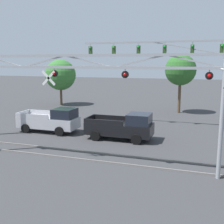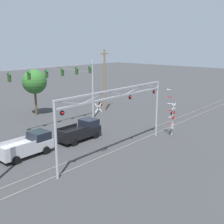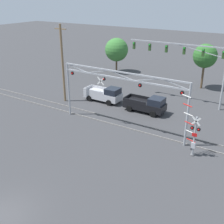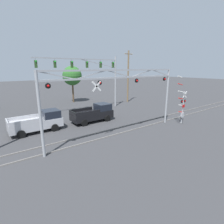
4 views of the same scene
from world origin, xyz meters
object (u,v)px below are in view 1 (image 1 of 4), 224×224
(pickup_truck_lead, at_px, (123,127))
(pickup_truck_following, at_px, (51,120))
(background_tree_beyond_span, at_px, (180,70))
(background_tree_far_left_verge, at_px, (61,75))
(traffic_signal_span, at_px, (180,61))
(crossing_gantry, at_px, (88,83))

(pickup_truck_lead, relative_size, pickup_truck_following, 0.99)
(background_tree_beyond_span, height_order, background_tree_far_left_verge, background_tree_beyond_span)
(background_tree_beyond_span, bearing_deg, background_tree_far_left_verge, 175.70)
(traffic_signal_span, height_order, pickup_truck_lead, traffic_signal_span)
(traffic_signal_span, xyz_separation_m, background_tree_beyond_span, (-0.55, 7.43, -1.02))
(pickup_truck_lead, distance_m, background_tree_far_left_verge, 19.28)
(traffic_signal_span, height_order, pickup_truck_following, traffic_signal_span)
(background_tree_far_left_verge, bearing_deg, traffic_signal_span, -27.76)
(crossing_gantry, xyz_separation_m, traffic_signal_span, (4.03, 10.92, 1.28))
(pickup_truck_lead, xyz_separation_m, background_tree_beyond_span, (3.03, 12.90, 3.91))
(crossing_gantry, bearing_deg, background_tree_far_left_verge, 122.29)
(pickup_truck_following, relative_size, background_tree_beyond_span, 0.76)
(traffic_signal_span, bearing_deg, background_tree_beyond_span, 94.26)
(crossing_gantry, distance_m, pickup_truck_lead, 6.58)
(crossing_gantry, xyz_separation_m, background_tree_beyond_span, (3.48, 18.35, 0.26))
(pickup_truck_lead, xyz_separation_m, pickup_truck_following, (-6.32, 0.36, 0.00))
(pickup_truck_following, xyz_separation_m, background_tree_beyond_span, (9.35, 12.54, 3.91))
(pickup_truck_lead, bearing_deg, traffic_signal_span, 56.75)
(pickup_truck_lead, bearing_deg, crossing_gantry, -94.67)
(traffic_signal_span, bearing_deg, crossing_gantry, -110.25)
(pickup_truck_lead, height_order, background_tree_far_left_verge, background_tree_far_left_verge)
(crossing_gantry, relative_size, pickup_truck_lead, 2.83)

